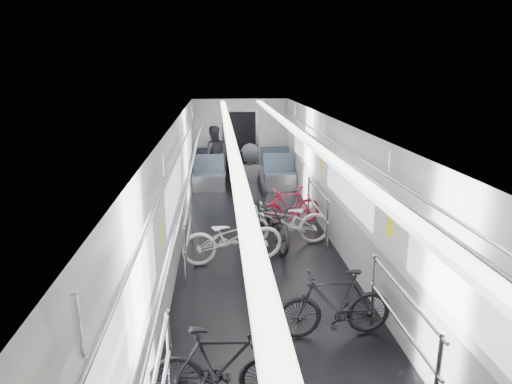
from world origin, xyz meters
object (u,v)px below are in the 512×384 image
Objects in this scene: bike_right_near at (335,304)px; bike_aisle at (274,223)px; bike_left_mid at (221,366)px; bike_right_mid at (284,221)px; bike_left_far at (232,237)px; person_seated at (213,154)px; bike_right_far at (290,206)px; person_standing at (250,195)px.

bike_aisle is (-0.39, 3.17, -0.00)m from bike_right_near.
bike_right_mid is (1.27, 4.29, 0.03)m from bike_left_mid.
bike_left_mid is at bearing 166.30° from bike_left_far.
bike_aisle is at bearing 96.44° from person_seated.
bike_right_mid is at bearing -31.51° from bike_right_far.
bike_right_near is at bearing 113.94° from person_standing.
bike_left_far is 1.06× the size of bike_aisle.
bike_right_far is at bearing 175.39° from bike_right_near.
bike_right_mid is at bearing 179.95° from bike_right_near.
person_seated reaches higher than bike_aisle.
bike_left_mid reaches higher than bike_right_far.
person_seated is at bearing 4.65° from bike_left_mid.
bike_aisle is (-0.21, 0.01, -0.03)m from bike_right_mid.
bike_left_mid is 4.47m from person_standing.
bike_right_mid is 1.07× the size of bike_aisle.
bike_right_near is at bearing 1.67° from bike_right_mid.
bike_aisle is at bearing -93.98° from bike_right_mid.
person_standing reaches higher than person_seated.
person_standing is (-0.84, 3.27, 0.55)m from bike_right_near.
bike_aisle is at bearing 177.02° from person_standing.
person_standing is (-0.66, 0.11, 0.52)m from bike_right_mid.
bike_right_mid is 1.11m from bike_right_far.
person_standing is (-0.93, -0.96, 0.56)m from bike_right_far.
bike_left_far is 1.06m from person_standing.
person_standing reaches higher than bike_right_far.
person_seated is (-0.35, 5.85, 0.38)m from bike_left_far.
bike_left_mid is at bearing -115.18° from bike_aisle.
bike_right_mid reaches higher than bike_right_far.
bike_left_mid is 9.41m from person_seated.
bike_right_near is 0.88× the size of bike_aisle.
bike_left_far is at bearing -148.98° from bike_aisle.
bike_right_near is 3.42m from person_standing.
bike_right_far is (1.30, 1.81, -0.03)m from bike_left_far.
bike_left_far is 1.23× the size of bike_right_far.
bike_right_far is 1.45m from person_standing.
bike_left_mid is at bearing -55.53° from bike_right_near.
bike_right_near is 8.43m from person_seated.
person_seated reaches higher than bike_right_mid.
person_standing is at bearing -3.91° from bike_left_mid.
person_seated is at bearing -72.29° from person_standing.
person_seated reaches higher than bike_left_far.
person_seated reaches higher than bike_right_near.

